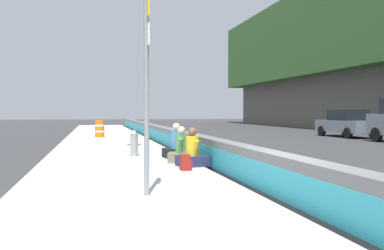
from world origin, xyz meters
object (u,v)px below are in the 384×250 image
(route_sign_post, at_px, (147,77))
(backpack, at_px, (185,162))
(seated_person_rear, at_px, (176,147))
(fire_hydrant, at_px, (134,142))
(construction_barrel, at_px, (100,129))
(parked_car_fourth, at_px, (347,123))
(seated_person_middle, at_px, (181,151))
(seated_person_foreground, at_px, (192,154))

(route_sign_post, height_order, backpack, route_sign_post)
(seated_person_rear, xyz_separation_m, backpack, (-2.97, 0.33, -0.15))
(fire_hydrant, xyz_separation_m, construction_barrel, (10.76, 0.99, 0.03))
(route_sign_post, distance_m, parked_car_fourth, 22.16)
(seated_person_rear, height_order, parked_car_fourth, parked_car_fourth)
(route_sign_post, height_order, parked_car_fourth, route_sign_post)
(backpack, xyz_separation_m, construction_barrel, (14.56, 1.92, 0.28))
(seated_person_middle, bearing_deg, fire_hydrant, 28.94)
(route_sign_post, distance_m, backpack, 3.80)
(fire_hydrant, relative_size, seated_person_rear, 0.80)
(backpack, distance_m, construction_barrel, 14.69)
(route_sign_post, bearing_deg, parked_car_fourth, -40.95)
(seated_person_middle, height_order, parked_car_fourth, parked_car_fourth)
(backpack, bearing_deg, construction_barrel, 7.52)
(seated_person_foreground, bearing_deg, seated_person_middle, 7.01)
(fire_hydrant, bearing_deg, construction_barrel, 5.24)
(seated_person_rear, bearing_deg, construction_barrel, 11.01)
(fire_hydrant, relative_size, seated_person_foreground, 0.84)
(backpack, bearing_deg, parked_car_fourth, -43.92)
(route_sign_post, height_order, construction_barrel, route_sign_post)
(fire_hydrant, height_order, seated_person_rear, seated_person_rear)
(fire_hydrant, distance_m, parked_car_fourth, 17.23)
(route_sign_post, xyz_separation_m, seated_person_foreground, (3.78, -1.67, -1.74))
(seated_person_foreground, height_order, seated_person_rear, seated_person_rear)
(seated_person_middle, distance_m, construction_barrel, 13.06)
(construction_barrel, bearing_deg, fire_hydrant, -174.76)
(backpack, relative_size, parked_car_fourth, 0.09)
(fire_hydrant, xyz_separation_m, parked_car_fourth, (9.88, -14.11, 0.27))
(seated_person_middle, bearing_deg, backpack, 171.99)
(fire_hydrant, height_order, seated_person_foreground, seated_person_foreground)
(route_sign_post, xyz_separation_m, seated_person_rear, (6.00, -1.66, -1.73))
(backpack, bearing_deg, seated_person_foreground, -24.93)
(seated_person_rear, height_order, backpack, seated_person_rear)
(backpack, bearing_deg, seated_person_middle, -8.01)
(fire_hydrant, bearing_deg, route_sign_post, 176.74)
(seated_person_foreground, height_order, construction_barrel, seated_person_foreground)
(seated_person_foreground, distance_m, construction_barrel, 13.99)
(fire_hydrant, relative_size, construction_barrel, 0.93)
(construction_barrel, xyz_separation_m, parked_car_fourth, (-0.88, -15.09, 0.24))
(route_sign_post, distance_m, construction_barrel, 17.67)
(route_sign_post, height_order, seated_person_middle, route_sign_post)
(fire_hydrant, height_order, construction_barrel, construction_barrel)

